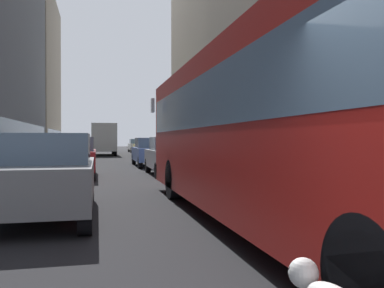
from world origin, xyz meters
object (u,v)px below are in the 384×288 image
Objects in this scene: car_white_van at (136,146)px; car_red_coupe at (72,157)px; car_blue_hatchback at (151,152)px; car_silver_sedan at (170,156)px; box_truck at (104,138)px; car_yellow_taxi at (145,147)px; car_grey_wagon at (46,175)px; transit_bus at (274,124)px.

car_white_van is 33.21m from car_red_coupe.
car_blue_hatchback is 6.09m from car_silver_sedan.
car_red_coupe is at bearing -93.79° from box_truck.
car_silver_sedan and car_yellow_taxi have the same top height.
box_truck is at bearing 95.69° from car_silver_sedan.
car_yellow_taxi is at bearing 80.22° from car_grey_wagon.
box_truck is (1.60, 32.90, 0.84)m from car_grey_wagon.
car_silver_sedan is at bearing 65.55° from car_grey_wagon.
car_white_van is 1.19× the size of car_silver_sedan.
car_red_coupe and car_yellow_taxi have the same top height.
car_silver_sedan is at bearing 0.82° from car_red_coupe.
transit_bus reaches higher than car_white_van.
car_blue_hatchback and car_yellow_taxi have the same top height.
car_blue_hatchback is 1.01× the size of car_yellow_taxi.
car_grey_wagon and car_red_coupe have the same top height.
car_red_coupe is 24.38m from car_yellow_taxi.
transit_bus is 4.46m from car_grey_wagon.
car_white_van and car_red_coupe have the same top height.
car_blue_hatchback is at bearing -93.44° from car_white_van.
transit_bus is at bearing -90.00° from car_blue_hatchback.
car_blue_hatchback is 1.14× the size of car_silver_sedan.
car_silver_sedan is at bearing -84.31° from box_truck.
car_blue_hatchback and car_grey_wagon have the same top height.
transit_bus is 2.41× the size of car_white_van.
car_white_van is at bearing 90.00° from car_yellow_taxi.
car_grey_wagon and car_yellow_taxi have the same top height.
car_red_coupe is at bearing -99.71° from car_white_van.
car_red_coupe is at bearing -179.18° from car_silver_sedan.
car_grey_wagon is (-4.00, 1.72, -0.95)m from transit_bus.
car_blue_hatchback is at bearing 56.95° from car_red_coupe.
car_blue_hatchback is 15.42m from car_grey_wagon.
car_grey_wagon is 0.58× the size of box_truck.
transit_bus is 1.54× the size of box_truck.
car_white_van and car_silver_sedan have the same top height.
car_white_van is at bearing 86.56° from car_blue_hatchback.
car_yellow_taxi is 4.11m from box_truck.
transit_bus is 2.50× the size of car_blue_hatchback.
car_grey_wagon is 1.08× the size of car_silver_sedan.
car_blue_hatchback is at bearing -95.20° from car_yellow_taxi.
car_silver_sedan is (-1.60, -32.68, -0.00)m from car_white_van.
car_silver_sedan is at bearing -93.87° from car_yellow_taxi.
transit_bus reaches higher than car_silver_sedan.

